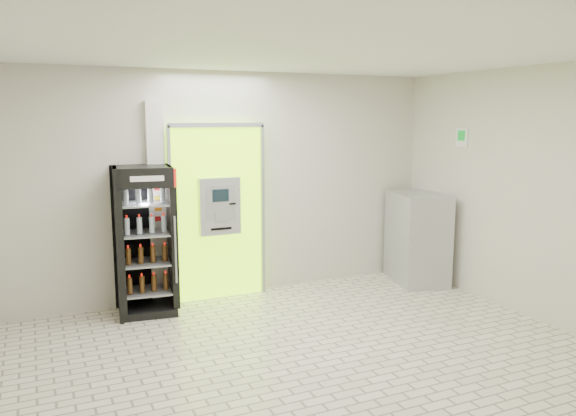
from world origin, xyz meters
TOP-DOWN VIEW (x-y plane):
  - ground at (0.00, 0.00)m, footprint 6.00×6.00m
  - room_shell at (0.00, 0.00)m, footprint 6.00×6.00m
  - atm_assembly at (-0.20, 2.41)m, footprint 1.30×0.24m
  - pillar at (-0.98, 2.45)m, footprint 0.22×0.11m
  - beverage_cooler at (-1.20, 2.19)m, footprint 0.75×0.70m
  - steel_cabinet at (2.66, 1.87)m, footprint 0.89×1.11m
  - exit_sign at (2.99, 1.40)m, footprint 0.02×0.22m

SIDE VIEW (x-z plane):
  - ground at x=0.00m, z-range 0.00..0.00m
  - steel_cabinet at x=2.66m, z-range 0.00..1.31m
  - beverage_cooler at x=-1.20m, z-range -0.04..1.78m
  - atm_assembly at x=-0.20m, z-range 0.01..2.34m
  - pillar at x=-0.98m, z-range 0.00..2.60m
  - room_shell at x=0.00m, z-range -1.16..4.84m
  - exit_sign at x=2.99m, z-range 1.99..2.25m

